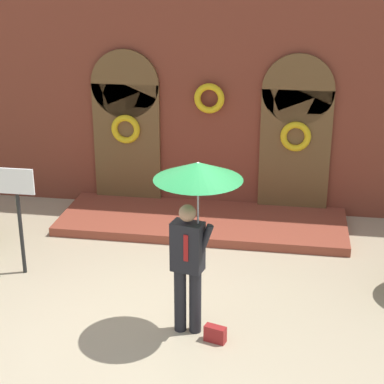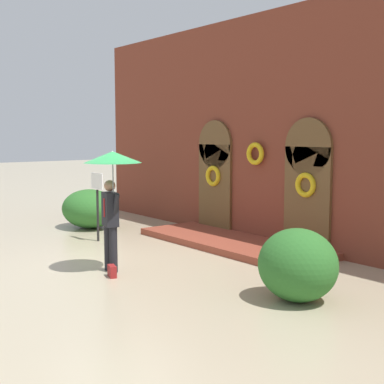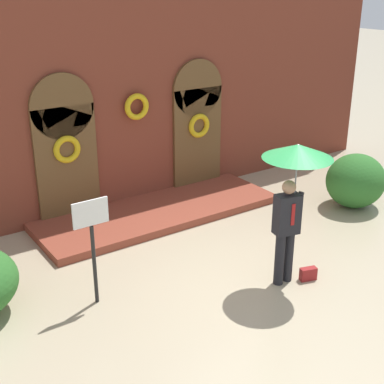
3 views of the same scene
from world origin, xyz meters
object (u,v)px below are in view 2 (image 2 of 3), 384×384
(person_with_umbrella, at_px, (112,175))
(handbag, at_px, (112,271))
(sign_post, at_px, (97,195))
(shrub_right, at_px, (298,265))
(shrub_left, at_px, (90,209))

(person_with_umbrella, distance_m, handbag, 1.84)
(sign_post, xyz_separation_m, shrub_right, (6.30, 0.24, -0.57))
(shrub_left, relative_size, shrub_right, 1.34)
(sign_post, bearing_deg, shrub_right, 2.21)
(shrub_right, bearing_deg, handbag, -152.06)
(handbag, distance_m, sign_post, 3.64)
(person_with_umbrella, bearing_deg, shrub_right, 23.06)
(sign_post, bearing_deg, person_with_umbrella, -22.60)
(handbag, relative_size, shrub_left, 0.16)
(person_with_umbrella, bearing_deg, sign_post, 157.40)
(shrub_left, distance_m, shrub_right, 8.17)
(sign_post, relative_size, shrub_right, 1.30)
(handbag, xyz_separation_m, sign_post, (-3.19, 1.41, 1.05))
(sign_post, xyz_separation_m, shrub_left, (-1.85, 0.72, -0.61))
(handbag, xyz_separation_m, shrub_right, (3.11, 1.65, 0.48))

